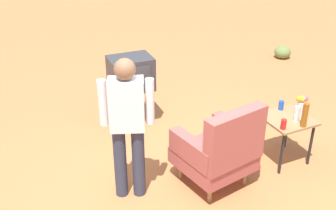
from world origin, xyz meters
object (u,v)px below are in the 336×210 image
(person_standing, at_px, (127,122))
(soda_can_blue, at_px, (281,105))
(armchair, at_px, (220,149))
(flower_vase, at_px, (301,105))
(bottle_tall_amber, at_px, (305,115))
(bottle_short_clear, at_px, (297,114))
(tv_on_stand, at_px, (131,74))
(side_table, at_px, (287,124))
(soda_can_red, at_px, (284,124))

(person_standing, height_order, soda_can_blue, person_standing)
(armchair, height_order, person_standing, person_standing)
(person_standing, distance_m, flower_vase, 2.20)
(bottle_tall_amber, relative_size, bottle_short_clear, 1.50)
(tv_on_stand, distance_m, bottle_short_clear, 2.32)
(person_standing, bearing_deg, side_table, 174.60)
(side_table, height_order, soda_can_blue, soda_can_blue)
(armchair, relative_size, flower_vase, 4.00)
(armchair, distance_m, flower_vase, 1.23)
(tv_on_stand, distance_m, person_standing, 1.66)
(bottle_short_clear, height_order, soda_can_red, bottle_short_clear)
(tv_on_stand, xyz_separation_m, bottle_tall_amber, (-1.42, 1.96, -0.03))
(armchair, bearing_deg, side_table, -174.47)
(bottle_tall_amber, distance_m, bottle_short_clear, 0.14)
(soda_can_blue, xyz_separation_m, bottle_short_clear, (0.03, 0.32, 0.04))
(armchair, height_order, soda_can_blue, armchair)
(tv_on_stand, relative_size, soda_can_red, 8.44)
(side_table, distance_m, tv_on_stand, 2.23)
(side_table, bearing_deg, soda_can_blue, -106.55)
(bottle_tall_amber, bearing_deg, person_standing, -11.78)
(soda_can_blue, height_order, bottle_short_clear, bottle_short_clear)
(bottle_short_clear, distance_m, soda_can_red, 0.28)
(soda_can_red, bearing_deg, person_standing, -11.78)
(person_standing, xyz_separation_m, bottle_short_clear, (-2.04, 0.29, -0.23))
(tv_on_stand, xyz_separation_m, flower_vase, (-1.57, 1.73, -0.03))
(armchair, bearing_deg, flower_vase, -175.78)
(soda_can_red, bearing_deg, flower_vase, -156.69)
(bottle_short_clear, bearing_deg, flower_vase, -146.69)
(bottle_short_clear, height_order, flower_vase, flower_vase)
(tv_on_stand, relative_size, bottle_short_clear, 5.15)
(armchair, height_order, side_table, armchair)
(soda_can_blue, relative_size, soda_can_red, 1.00)
(side_table, distance_m, soda_can_blue, 0.27)
(tv_on_stand, xyz_separation_m, person_standing, (0.61, 1.53, 0.16))
(person_standing, relative_size, soda_can_blue, 13.44)
(soda_can_red, bearing_deg, bottle_short_clear, -162.66)
(soda_can_blue, relative_size, flower_vase, 0.46)
(person_standing, height_order, soda_can_red, person_standing)
(soda_can_blue, distance_m, bottle_short_clear, 0.32)
(armchair, height_order, bottle_short_clear, armchair)
(tv_on_stand, bearing_deg, bottle_tall_amber, 126.02)
(armchair, height_order, soda_can_red, armchair)
(side_table, xyz_separation_m, bottle_tall_amber, (-0.03, 0.23, 0.24))
(side_table, bearing_deg, flower_vase, 176.52)
(tv_on_stand, xyz_separation_m, soda_can_blue, (-1.46, 1.50, -0.12))
(soda_can_red, relative_size, flower_vase, 0.46)
(tv_on_stand, height_order, bottle_short_clear, tv_on_stand)
(armchair, relative_size, bottle_tall_amber, 3.53)
(person_standing, height_order, flower_vase, person_standing)
(soda_can_red, bearing_deg, side_table, -140.73)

